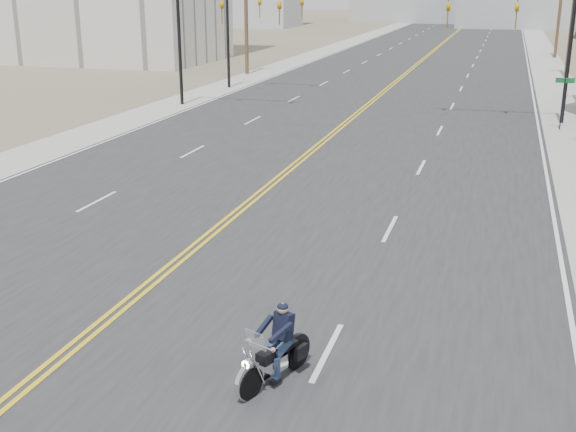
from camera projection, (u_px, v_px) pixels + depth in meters
The scene contains 9 objects.
road at pixel (429, 54), 76.03m from camera, with size 20.00×200.00×0.01m, color #303033.
sidewalk_left at pixel (323, 52), 79.17m from camera, with size 3.00×200.00×0.01m, color #A5A5A0.
sidewalk_right at pixel (544, 57), 72.90m from camera, with size 3.00×200.00×0.01m, color #A5A5A0.
traffic_mast_left at pixel (210, 22), 42.31m from camera, with size 7.10×0.26×7.00m.
traffic_mast_right at pixel (531, 27), 37.42m from camera, with size 7.10×0.26×7.00m.
traffic_mast_far at pixel (250, 18), 49.72m from camera, with size 6.10×0.26×7.00m.
street_sign at pixel (563, 95), 36.05m from camera, with size 0.90×0.06×2.62m.
utility_pole_left at pixel (246, 5), 57.70m from camera, with size 2.20×0.30×10.50m.
motorcyclist at pixel (274, 346), 13.17m from camera, with size 0.83×1.94×1.52m, color black, non-canonical shape.
Camera 1 is at (7.95, -8.62, 7.06)m, focal length 45.00 mm.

